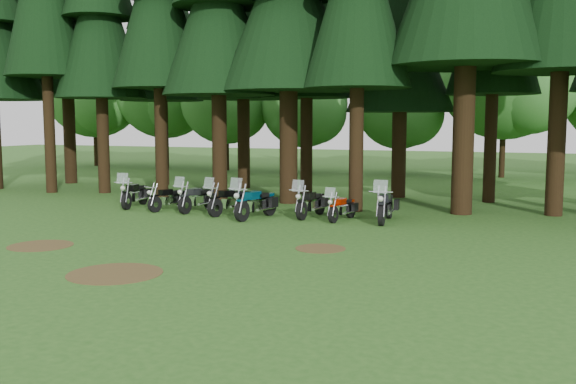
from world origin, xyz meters
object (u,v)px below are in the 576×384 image
motorcycle_4 (256,204)px  motorcycle_5 (311,204)px  motorcycle_1 (169,199)px  motorcycle_3 (230,201)px  motorcycle_2 (197,199)px  motorcycle_6 (342,209)px  motorcycle_0 (135,195)px  motorcycle_7 (386,207)px

motorcycle_4 → motorcycle_5: size_ratio=1.07×
motorcycle_1 → motorcycle_3: 2.78m
motorcycle_2 → motorcycle_6: 5.88m
motorcycle_0 → motorcycle_3: size_ratio=1.01×
motorcycle_1 → motorcycle_5: bearing=19.2°
motorcycle_0 → motorcycle_3: motorcycle_0 is taller
motorcycle_0 → motorcycle_1: motorcycle_0 is taller
motorcycle_0 → motorcycle_3: 4.59m
motorcycle_1 → motorcycle_7: bearing=17.7°
motorcycle_1 → motorcycle_5: motorcycle_5 is taller
motorcycle_1 → motorcycle_6: (7.12, -0.05, -0.01)m
motorcycle_1 → motorcycle_4: bearing=6.2°
motorcycle_5 → motorcycle_3: bearing=-166.0°
motorcycle_3 → motorcycle_7: motorcycle_7 is taller
motorcycle_7 → motorcycle_5: bearing=173.9°
motorcycle_3 → motorcycle_4: (1.32, -0.55, 0.03)m
motorcycle_6 → motorcycle_5: bearing=175.9°
motorcycle_5 → motorcycle_7: motorcycle_7 is taller
motorcycle_1 → motorcycle_6: size_ratio=1.00×
motorcycle_2 → motorcycle_6: (5.88, -0.11, -0.06)m
motorcycle_0 → motorcycle_7: size_ratio=0.94×
motorcycle_0 → motorcycle_1: bearing=-19.6°
motorcycle_3 → motorcycle_6: 4.35m
motorcycle_0 → motorcycle_4: (5.89, -1.03, 0.03)m
motorcycle_3 → motorcycle_4: bearing=-6.9°
motorcycle_1 → motorcycle_5: 5.84m
motorcycle_0 → motorcycle_5: (7.63, -0.01, -0.01)m
motorcycle_6 → motorcycle_7: motorcycle_7 is taller
motorcycle_0 → motorcycle_4: motorcycle_4 is taller
motorcycle_2 → motorcycle_5: motorcycle_5 is taller
motorcycle_0 → motorcycle_1: (1.80, -0.28, -0.07)m
motorcycle_4 → motorcycle_7: motorcycle_7 is taller
motorcycle_1 → motorcycle_7: (8.62, 0.17, 0.10)m
motorcycle_6 → motorcycle_7: 1.53m
motorcycle_2 → motorcycle_7: size_ratio=0.92×
motorcycle_4 → motorcycle_2: bearing=175.3°
motorcycle_1 → motorcycle_4: (4.09, -0.75, 0.10)m
motorcycle_5 → motorcycle_6: (1.28, -0.32, -0.07)m
motorcycle_5 → motorcycle_4: bearing=-144.5°
motorcycle_4 → motorcycle_6: bearing=24.1°
motorcycle_3 → motorcycle_4: motorcycle_4 is taller
motorcycle_4 → motorcycle_7: 4.63m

